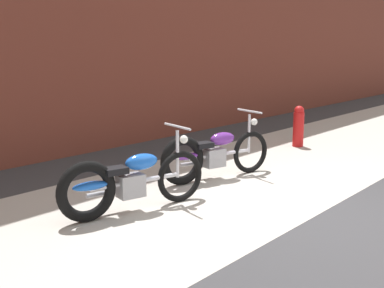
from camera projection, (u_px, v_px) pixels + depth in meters
name	position (u px, v px, depth m)	size (l,w,h in m)	color
ground_plane	(316.00, 216.00, 5.78)	(80.00, 80.00, 0.00)	#38383A
sidewalk_slab	(205.00, 188.00, 6.91)	(36.00, 3.50, 0.01)	#B2ADA3
motorcycle_blue	(125.00, 182.00, 5.79)	(1.97, 0.75, 1.03)	black
motorcycle_purple	(210.00, 155.00, 7.27)	(1.96, 0.78, 1.03)	black
fire_hydrant	(299.00, 126.00, 9.74)	(0.22, 0.22, 0.84)	red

